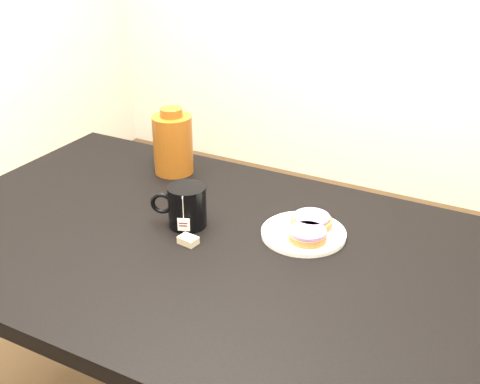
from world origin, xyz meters
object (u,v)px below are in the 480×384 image
at_px(bagel_front, 308,235).
at_px(mug, 186,206).
at_px(plate, 304,233).
at_px(bagel_package, 173,143).
at_px(table, 194,267).
at_px(bagel_back, 311,221).
at_px(teabag_pouch, 188,240).

xyz_separation_m(bagel_front, mug, (-0.30, -0.06, 0.03)).
distance_m(plate, bagel_package, 0.53).
distance_m(bagel_front, bagel_package, 0.56).
height_order(table, plate, plate).
height_order(bagel_back, mug, mug).
relative_size(bagel_front, mug, 0.63).
height_order(plate, bagel_front, bagel_front).
bearing_deg(plate, bagel_package, 161.24).
height_order(teabag_pouch, bagel_package, bagel_package).
height_order(plate, teabag_pouch, teabag_pouch).
bearing_deg(plate, table, -148.60).
distance_m(plate, teabag_pouch, 0.28).
distance_m(table, bagel_package, 0.44).
height_order(table, bagel_front, bagel_front).
xyz_separation_m(teabag_pouch, bagel_package, (-0.26, 0.33, 0.08)).
bearing_deg(bagel_back, bagel_front, -75.10).
relative_size(bagel_back, bagel_front, 1.33).
distance_m(bagel_front, teabag_pouch, 0.29).
height_order(table, bagel_back, bagel_back).
distance_m(table, plate, 0.29).
relative_size(plate, bagel_front, 2.20).
xyz_separation_m(mug, bagel_package, (-0.21, 0.26, 0.04)).
bearing_deg(table, mug, 134.48).
height_order(plate, bagel_package, bagel_package).
xyz_separation_m(plate, bagel_back, (0.00, 0.04, 0.02)).
xyz_separation_m(mug, teabag_pouch, (0.05, -0.08, -0.05)).
relative_size(teabag_pouch, bagel_package, 0.23).
bearing_deg(plate, teabag_pouch, -144.12).
xyz_separation_m(table, plate, (0.23, 0.14, 0.09)).
relative_size(plate, bagel_back, 1.65).
relative_size(table, teabag_pouch, 31.11).
bearing_deg(bagel_front, table, -156.59).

